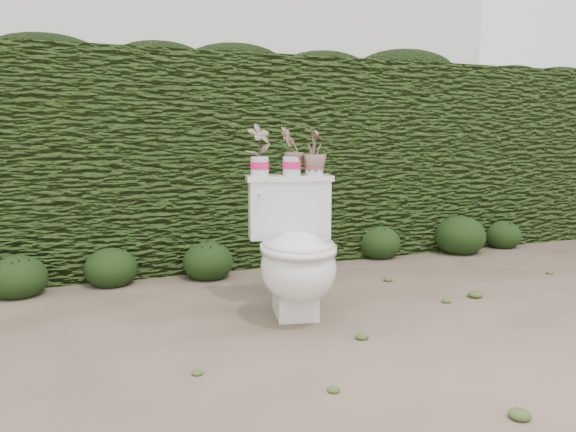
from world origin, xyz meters
name	(u,v)px	position (x,y,z in m)	size (l,w,h in m)	color
ground	(322,310)	(0.00, 0.00, 0.00)	(60.00, 60.00, 0.00)	#86735C
hedge	(241,160)	(0.00, 1.60, 0.80)	(8.00, 1.00, 1.60)	#364F1A
house_wall	(195,70)	(0.60, 6.00, 2.00)	(8.00, 3.50, 4.00)	silver
toilet	(296,254)	(-0.19, -0.05, 0.36)	(0.59, 0.76, 0.78)	silver
potted_plant_left	(260,151)	(-0.30, 0.22, 0.92)	(0.15, 0.10, 0.28)	#327324
potted_plant_center	(292,152)	(-0.12, 0.18, 0.91)	(0.15, 0.12, 0.27)	#327324
potted_plant_right	(314,153)	(0.01, 0.15, 0.91)	(0.15, 0.15, 0.26)	#327324
liriope_clump_1	(18,273)	(-1.67, 0.98, 0.14)	(0.36, 0.36, 0.29)	#1F3412
liriope_clump_2	(111,264)	(-1.10, 1.04, 0.14)	(0.35, 0.35, 0.28)	#1F3412
liriope_clump_3	(208,258)	(-0.44, 0.98, 0.14)	(0.36, 0.36, 0.29)	#1F3412
liriope_clump_4	(308,248)	(0.37, 1.04, 0.14)	(0.36, 0.36, 0.29)	#1F3412
liriope_clump_5	(378,240)	(1.04, 1.13, 0.15)	(0.37, 0.37, 0.29)	#1F3412
liriope_clump_6	(460,233)	(1.78, 1.02, 0.17)	(0.44, 0.44, 0.35)	#1F3412
liriope_clump_7	(502,232)	(2.30, 1.09, 0.13)	(0.34, 0.34, 0.27)	#1F3412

